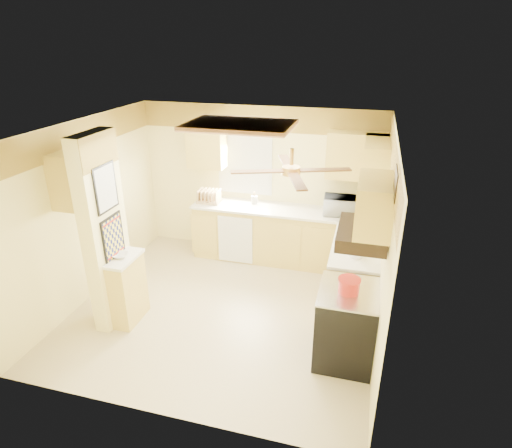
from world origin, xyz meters
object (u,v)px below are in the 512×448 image
(bowl, at_px, (121,255))
(dutch_oven, at_px, (349,285))
(stove, at_px, (346,324))
(microwave, at_px, (341,206))
(kettle, at_px, (357,248))

(bowl, xyz_separation_m, dutch_oven, (2.82, -0.02, 0.04))
(bowl, bearing_deg, stove, 0.14)
(stove, height_order, dutch_oven, dutch_oven)
(bowl, height_order, dutch_oven, dutch_oven)
(microwave, distance_m, bowl, 3.34)
(microwave, height_order, bowl, microwave)
(stove, xyz_separation_m, kettle, (0.03, 0.78, 0.60))
(microwave, distance_m, dutch_oven, 2.20)
(bowl, xyz_separation_m, kettle, (2.86, 0.79, 0.10))
(dutch_oven, bearing_deg, bowl, 179.54)
(microwave, bearing_deg, stove, 94.52)
(microwave, xyz_separation_m, dutch_oven, (0.28, -2.18, -0.09))
(microwave, bearing_deg, dutch_oven, 94.19)
(dutch_oven, height_order, kettle, kettle)
(kettle, bearing_deg, bowl, -164.59)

